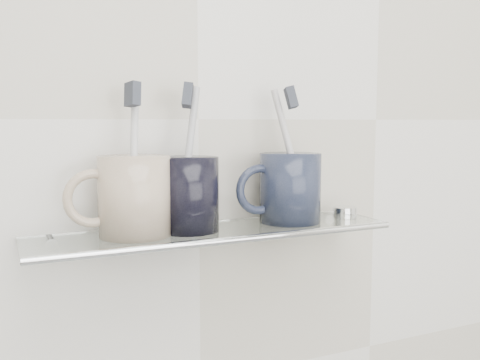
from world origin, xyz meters
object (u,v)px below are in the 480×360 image
mug_left (135,196)px  shelf_glass (215,232)px  mug_right (290,188)px  mug_center (189,194)px

mug_left → shelf_glass: bearing=4.3°
mug_right → mug_center: bearing=-165.7°
shelf_glass → mug_right: size_ratio=4.96×
mug_left → mug_right: 0.23m
mug_center → mug_right: (0.16, 0.00, 0.00)m
mug_left → mug_right: size_ratio=1.03×
mug_left → mug_center: (0.07, 0.00, -0.00)m
mug_center → mug_right: 0.16m
shelf_glass → mug_center: 0.06m
mug_left → mug_center: 0.07m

